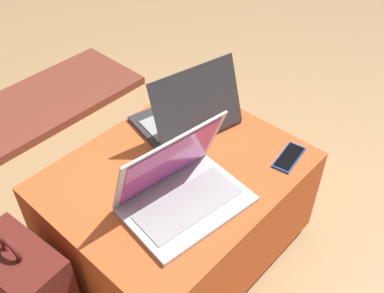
% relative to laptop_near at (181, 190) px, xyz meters
% --- Properties ---
extents(ground_plane, '(14.00, 14.00, 0.00)m').
position_rel_laptop_near_xyz_m(ground_plane, '(0.09, 0.11, -0.49)').
color(ground_plane, tan).
extents(ottoman, '(0.83, 0.67, 0.43)m').
position_rel_laptop_near_xyz_m(ottoman, '(0.09, 0.11, -0.27)').
color(ottoman, maroon).
rests_on(ottoman, ground_plane).
extents(laptop_near, '(0.41, 0.31, 0.26)m').
position_rel_laptop_near_xyz_m(laptop_near, '(0.00, 0.00, 0.00)').
color(laptop_near, silver).
rests_on(laptop_near, ottoman).
extents(laptop_far, '(0.39, 0.33, 0.26)m').
position_rel_laptop_near_xyz_m(laptop_far, '(0.29, 0.24, 0.00)').
color(laptop_far, '#333338').
rests_on(laptop_far, ottoman).
extents(cell_phone, '(0.16, 0.08, 0.01)m').
position_rel_laptop_near_xyz_m(cell_phone, '(0.39, -0.14, -0.05)').
color(cell_phone, '#1E4C9E').
rests_on(cell_phone, ottoman).
extents(fireplace_hearth, '(1.40, 0.50, 0.04)m').
position_rel_laptop_near_xyz_m(fireplace_hearth, '(0.09, 1.30, -0.47)').
color(fireplace_hearth, brown).
rests_on(fireplace_hearth, ground_plane).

